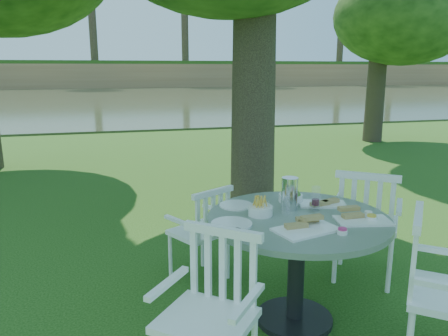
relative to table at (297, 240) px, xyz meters
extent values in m
plane|color=#153B0C|center=(-0.16, 1.26, -0.64)|extent=(140.00, 140.00, 0.00)
cylinder|color=black|center=(0.00, 0.00, -0.62)|extent=(0.56, 0.56, 0.04)
cylinder|color=black|center=(0.00, 0.00, -0.23)|extent=(0.12, 0.12, 0.74)
cylinder|color=slate|center=(0.00, 0.00, 0.16)|extent=(1.28, 1.28, 0.04)
cylinder|color=white|center=(1.17, 0.51, -0.39)|extent=(0.04, 0.04, 0.50)
cylinder|color=white|center=(0.82, 0.78, -0.39)|extent=(0.04, 0.04, 0.50)
cylinder|color=white|center=(0.93, 0.19, -0.39)|extent=(0.04, 0.04, 0.50)
cylinder|color=white|center=(0.58, 0.46, -0.39)|extent=(0.04, 0.04, 0.50)
cube|color=white|center=(0.87, 0.49, -0.12)|extent=(0.69, 0.68, 0.04)
cube|color=white|center=(0.74, 0.31, 0.11)|extent=(0.43, 0.34, 0.51)
cylinder|color=white|center=(-0.47, 1.07, -0.43)|extent=(0.03, 0.03, 0.42)
cylinder|color=white|center=(-0.79, 0.89, -0.43)|extent=(0.03, 0.03, 0.42)
cylinder|color=white|center=(-0.30, 0.78, -0.43)|extent=(0.03, 0.03, 0.42)
cylinder|color=white|center=(-0.63, 0.60, -0.43)|extent=(0.03, 0.03, 0.42)
cube|color=white|center=(-0.55, 0.83, -0.20)|extent=(0.57, 0.56, 0.04)
cube|color=white|center=(-0.46, 0.67, 0.00)|extent=(0.40, 0.24, 0.43)
cylinder|color=white|center=(-0.84, -0.32, -0.40)|extent=(0.04, 0.04, 0.47)
cube|color=white|center=(-0.80, -0.60, -0.15)|extent=(0.65, 0.65, 0.04)
cube|color=white|center=(-0.66, -0.44, 0.07)|extent=(0.40, 0.34, 0.48)
cylinder|color=white|center=(0.64, -0.46, -0.39)|extent=(0.04, 0.04, 0.50)
cube|color=white|center=(0.48, -0.62, 0.11)|extent=(0.36, 0.42, 0.51)
cube|color=white|center=(-0.07, -0.27, 0.18)|extent=(0.45, 0.34, 0.02)
cube|color=white|center=(0.38, -0.21, 0.18)|extent=(0.40, 0.28, 0.01)
cube|color=white|center=(0.29, 0.20, 0.18)|extent=(0.39, 0.30, 0.01)
cylinder|color=white|center=(-0.50, -0.04, 0.18)|extent=(0.28, 0.28, 0.01)
cylinder|color=white|center=(-0.36, 0.34, 0.18)|extent=(0.25, 0.25, 0.01)
cylinder|color=white|center=(-0.25, 0.09, 0.21)|extent=(0.17, 0.17, 0.07)
cylinder|color=white|center=(0.08, 0.33, 0.21)|extent=(0.18, 0.18, 0.06)
cylinder|color=silver|center=(0.00, 0.17, 0.30)|extent=(0.12, 0.12, 0.24)
cylinder|color=white|center=(0.18, 0.09, 0.27)|extent=(0.07, 0.07, 0.18)
cylinder|color=white|center=(-0.06, 0.07, 0.24)|extent=(0.07, 0.07, 0.12)
cylinder|color=white|center=(-0.22, 0.05, 0.23)|extent=(0.06, 0.06, 0.10)
cylinder|color=white|center=(0.13, -0.38, 0.19)|extent=(0.07, 0.07, 0.03)
cylinder|color=white|center=(0.45, -0.21, 0.19)|extent=(0.07, 0.07, 0.03)
cylinder|color=white|center=(0.47, -0.13, 0.19)|extent=(0.06, 0.06, 0.03)
cylinder|color=white|center=(-0.52, -0.24, 0.19)|extent=(0.07, 0.07, 0.03)
ellipsoid|color=#1C3C13|center=(5.29, 7.12, 2.41)|extent=(3.25, 3.25, 2.27)
cube|color=#313A22|center=(-0.16, 24.26, -0.64)|extent=(100.00, 28.00, 0.12)
cube|color=#976D46|center=(-0.16, 39.76, 0.46)|extent=(100.00, 3.00, 2.20)
cube|color=#153B0C|center=(-0.16, 47.26, 1.71)|extent=(100.00, 18.00, 0.30)
cylinder|color=black|center=(22.84, 41.76, 8.06)|extent=(0.70, 0.70, 13.00)
cylinder|color=black|center=(31.84, 41.76, 8.06)|extent=(0.70, 0.70, 13.00)
camera|label=1|loc=(-1.24, -2.68, 1.19)|focal=35.00mm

